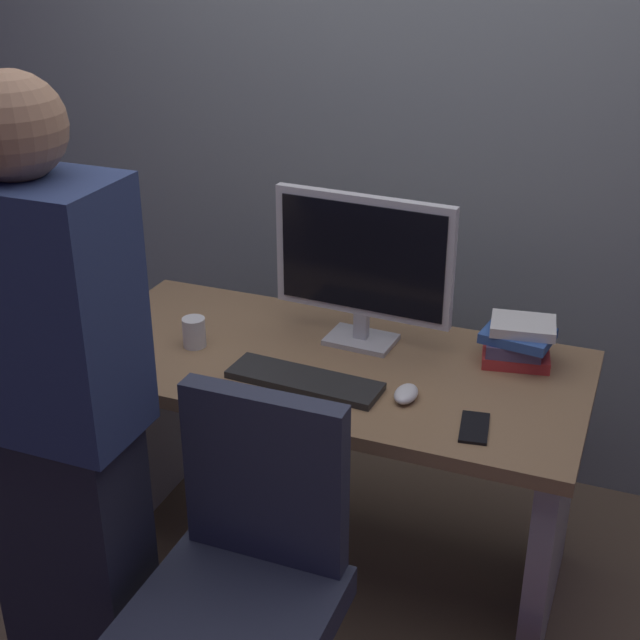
% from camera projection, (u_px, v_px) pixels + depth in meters
% --- Properties ---
extents(ground_plane, '(9.00, 9.00, 0.00)m').
position_uv_depth(ground_plane, '(326.00, 560.00, 2.86)').
color(ground_plane, brown).
extents(wall_back, '(6.40, 0.10, 3.00)m').
position_uv_depth(wall_back, '(414.00, 46.00, 2.87)').
color(wall_back, gray).
rests_on(wall_back, ground).
extents(desk, '(1.48, 0.70, 0.73)m').
position_uv_depth(desk, '(326.00, 426.00, 2.64)').
color(desk, '#93704C').
rests_on(desk, ground).
extents(office_chair, '(0.52, 0.52, 0.94)m').
position_uv_depth(office_chair, '(244.00, 612.00, 2.06)').
color(office_chair, black).
rests_on(office_chair, ground).
extents(person_at_desk, '(0.40, 0.24, 1.64)m').
position_uv_depth(person_at_desk, '(57.00, 428.00, 2.01)').
color(person_at_desk, '#262838').
rests_on(person_at_desk, ground).
extents(monitor, '(0.54, 0.15, 0.46)m').
position_uv_depth(monitor, '(363.00, 262.00, 2.54)').
color(monitor, silver).
rests_on(monitor, desk).
extents(keyboard, '(0.44, 0.15, 0.02)m').
position_uv_depth(keyboard, '(304.00, 380.00, 2.42)').
color(keyboard, '#262626').
rests_on(keyboard, desk).
extents(mouse, '(0.06, 0.10, 0.03)m').
position_uv_depth(mouse, '(406.00, 394.00, 2.34)').
color(mouse, white).
rests_on(mouse, desk).
extents(cup_near_keyboard, '(0.07, 0.07, 0.09)m').
position_uv_depth(cup_near_keyboard, '(194.00, 332.00, 2.61)').
color(cup_near_keyboard, silver).
rests_on(cup_near_keyboard, desk).
extents(book_stack, '(0.21, 0.18, 0.13)m').
position_uv_depth(book_stack, '(518.00, 342.00, 2.50)').
color(book_stack, red).
rests_on(book_stack, desk).
extents(cell_phone, '(0.09, 0.15, 0.01)m').
position_uv_depth(cell_phone, '(474.00, 428.00, 2.21)').
color(cell_phone, black).
rests_on(cell_phone, desk).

